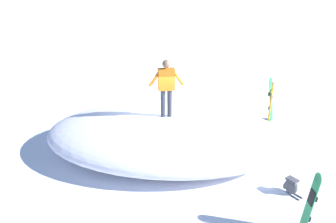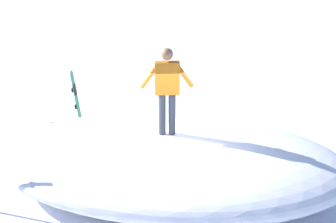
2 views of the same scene
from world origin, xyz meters
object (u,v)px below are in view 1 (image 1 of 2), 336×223
(snowboard_secondary_upright, at_px, (271,99))
(trail_marker_pole, at_px, (270,107))
(backpack_near, at_px, (291,186))
(snowboarder_standing, at_px, (166,84))
(snowboard_primary_upright, at_px, (310,204))

(snowboard_secondary_upright, distance_m, trail_marker_pole, 1.20)
(backpack_near, bearing_deg, trail_marker_pole, 48.86)
(trail_marker_pole, bearing_deg, snowboard_secondary_upright, 36.71)
(snowboarder_standing, distance_m, snowboard_primary_upright, 5.04)
(snowboarder_standing, xyz_separation_m, snowboard_secondary_upright, (4.49, -0.43, -1.39))
(snowboarder_standing, xyz_separation_m, trail_marker_pole, (3.54, -1.14, -1.25))
(snowboard_secondary_upright, xyz_separation_m, backpack_near, (-3.21, -3.30, -0.61))
(backpack_near, bearing_deg, snowboard_secondary_upright, 45.75)
(backpack_near, xyz_separation_m, trail_marker_pole, (2.26, 2.59, 0.75))
(trail_marker_pole, bearing_deg, snowboard_primary_upright, -131.36)
(snowboard_primary_upright, xyz_separation_m, backpack_near, (0.98, 1.10, -0.59))
(snowboard_primary_upright, bearing_deg, snowboard_secondary_upright, 46.33)
(backpack_near, relative_size, trail_marker_pole, 0.29)
(snowboard_primary_upright, relative_size, backpack_near, 2.97)
(snowboard_primary_upright, distance_m, trail_marker_pole, 4.91)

